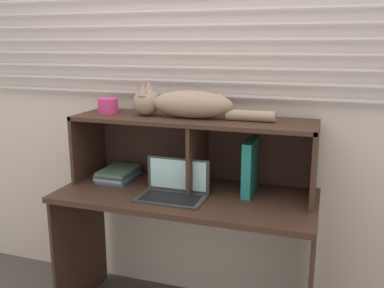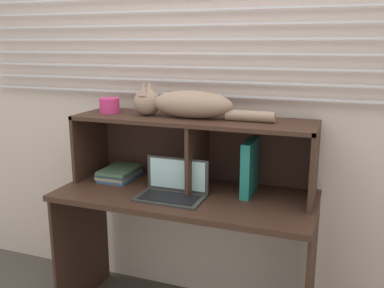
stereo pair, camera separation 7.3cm
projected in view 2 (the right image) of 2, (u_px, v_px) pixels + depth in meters
The scene contains 8 objects.
back_panel_with_blinds at pixel (206, 96), 2.44m from camera, with size 4.40×0.08×2.50m.
desk at pixel (185, 221), 2.28m from camera, with size 1.36×0.60×0.78m.
hutch_shelf_unit at pixel (195, 137), 2.30m from camera, with size 1.31×0.36×0.39m.
cat at pixel (184, 104), 2.25m from camera, with size 0.78×0.16×0.18m.
laptop at pixel (173, 189), 2.18m from camera, with size 0.34×0.21×0.19m.
binder_upright at pixel (250, 167), 2.20m from camera, with size 0.05×0.23×0.29m, color #1D7670.
book_stack at pixel (120, 173), 2.48m from camera, with size 0.19×0.27×0.06m.
small_basket at pixel (109, 105), 2.41m from camera, with size 0.11×0.11×0.08m, color #CF3475.
Camera 2 is at (0.77, -1.76, 1.55)m, focal length 39.44 mm.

